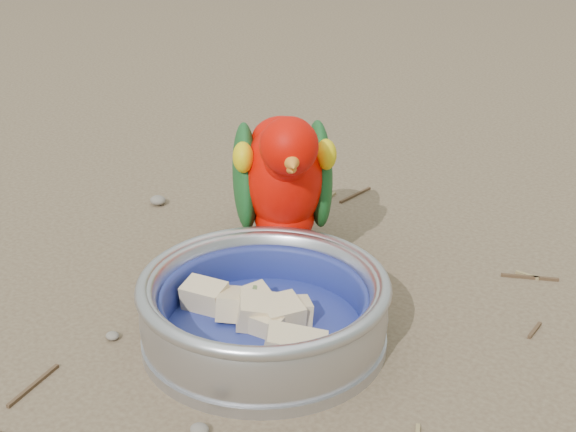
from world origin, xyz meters
The scene contains 6 objects.
ground centered at (0.00, 0.00, 0.00)m, with size 60.00×60.00×0.00m, color brown.
food_bowl centered at (-0.01, 0.04, 0.01)m, with size 0.21×0.21×0.02m, color #B2B2BA.
bowl_wall centered at (-0.01, 0.04, 0.04)m, with size 0.21×0.21×0.04m, color #B2B2BA, non-canonical shape.
fruit_wedges centered at (-0.01, 0.04, 0.03)m, with size 0.12×0.12×0.03m, color beige, non-canonical shape.
lory_parrot centered at (-0.08, 0.16, 0.08)m, with size 0.10×0.21×0.17m, color #CF0900, non-canonical shape.
ground_debris centered at (0.00, 0.05, 0.00)m, with size 0.90×0.80×0.01m, color olive, non-canonical shape.
Camera 1 is at (0.36, -0.40, 0.38)m, focal length 50.00 mm.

